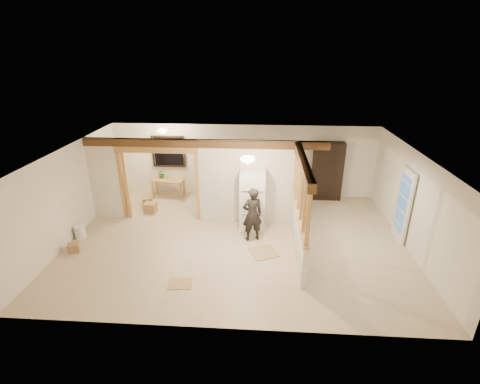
# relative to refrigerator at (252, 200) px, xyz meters

# --- Properties ---
(floor) EXTENTS (9.00, 6.50, 0.01)m
(floor) POSITION_rel_refrigerator_xyz_m (-0.39, -0.80, -0.87)
(floor) COLOR beige
(floor) RESTS_ON ground
(ceiling) EXTENTS (9.00, 6.50, 0.01)m
(ceiling) POSITION_rel_refrigerator_xyz_m (-0.39, -0.80, 1.64)
(ceiling) COLOR white
(wall_back) EXTENTS (9.00, 0.01, 2.50)m
(wall_back) POSITION_rel_refrigerator_xyz_m (-0.39, 2.45, 0.39)
(wall_back) COLOR white
(wall_back) RESTS_ON floor
(wall_front) EXTENTS (9.00, 0.01, 2.50)m
(wall_front) POSITION_rel_refrigerator_xyz_m (-0.39, -4.05, 0.39)
(wall_front) COLOR white
(wall_front) RESTS_ON floor
(wall_left) EXTENTS (0.01, 6.50, 2.50)m
(wall_left) POSITION_rel_refrigerator_xyz_m (-4.89, -0.80, 0.39)
(wall_left) COLOR white
(wall_left) RESTS_ON floor
(wall_right) EXTENTS (0.01, 6.50, 2.50)m
(wall_right) POSITION_rel_refrigerator_xyz_m (4.11, -0.80, 0.39)
(wall_right) COLOR white
(wall_right) RESTS_ON floor
(partition_left_stub) EXTENTS (0.90, 0.12, 2.50)m
(partition_left_stub) POSITION_rel_refrigerator_xyz_m (-4.44, 0.40, 0.39)
(partition_left_stub) COLOR silver
(partition_left_stub) RESTS_ON floor
(partition_center) EXTENTS (2.80, 0.12, 2.50)m
(partition_center) POSITION_rel_refrigerator_xyz_m (-0.19, 0.40, 0.39)
(partition_center) COLOR silver
(partition_center) RESTS_ON floor
(doorway_frame) EXTENTS (2.46, 0.14, 2.20)m
(doorway_frame) POSITION_rel_refrigerator_xyz_m (-2.79, 0.40, 0.24)
(doorway_frame) COLOR tan
(doorway_frame) RESTS_ON floor
(header_beam_back) EXTENTS (7.00, 0.18, 0.22)m
(header_beam_back) POSITION_rel_refrigerator_xyz_m (-1.39, 0.40, 1.52)
(header_beam_back) COLOR brown
(header_beam_back) RESTS_ON ceiling
(header_beam_right) EXTENTS (0.18, 3.30, 0.22)m
(header_beam_right) POSITION_rel_refrigerator_xyz_m (1.21, -1.20, 1.52)
(header_beam_right) COLOR brown
(header_beam_right) RESTS_ON ceiling
(pony_wall) EXTENTS (0.12, 3.20, 1.00)m
(pony_wall) POSITION_rel_refrigerator_xyz_m (1.21, -1.20, -0.36)
(pony_wall) COLOR silver
(pony_wall) RESTS_ON floor
(stud_partition) EXTENTS (0.14, 3.20, 1.32)m
(stud_partition) POSITION_rel_refrigerator_xyz_m (1.21, -1.20, 0.80)
(stud_partition) COLOR tan
(stud_partition) RESTS_ON pony_wall
(window_back) EXTENTS (1.12, 0.10, 1.10)m
(window_back) POSITION_rel_refrigerator_xyz_m (-2.99, 2.37, 0.69)
(window_back) COLOR black
(window_back) RESTS_ON wall_back
(french_door) EXTENTS (0.12, 0.86, 2.00)m
(french_door) POSITION_rel_refrigerator_xyz_m (4.03, -0.40, 0.14)
(french_door) COLOR white
(french_door) RESTS_ON floor
(ceiling_dome_main) EXTENTS (0.36, 0.36, 0.16)m
(ceiling_dome_main) POSITION_rel_refrigerator_xyz_m (-0.09, -1.30, 1.62)
(ceiling_dome_main) COLOR #FFEABF
(ceiling_dome_main) RESTS_ON ceiling
(ceiling_dome_util) EXTENTS (0.32, 0.32, 0.14)m
(ceiling_dome_util) POSITION_rel_refrigerator_xyz_m (-2.89, 1.50, 1.62)
(ceiling_dome_util) COLOR #FFEABF
(ceiling_dome_util) RESTS_ON ceiling
(hanging_bulb) EXTENTS (0.07, 0.07, 0.07)m
(hanging_bulb) POSITION_rel_refrigerator_xyz_m (-2.39, 0.80, 1.32)
(hanging_bulb) COLOR #FFD88C
(hanging_bulb) RESTS_ON ceiling
(refrigerator) EXTENTS (0.71, 0.69, 1.72)m
(refrigerator) POSITION_rel_refrigerator_xyz_m (0.00, 0.00, 0.00)
(refrigerator) COLOR white
(refrigerator) RESTS_ON floor
(woman) EXTENTS (0.64, 0.53, 1.52)m
(woman) POSITION_rel_refrigerator_xyz_m (0.02, -0.73, -0.10)
(woman) COLOR black
(woman) RESTS_ON floor
(work_table) EXTENTS (1.16, 0.75, 0.68)m
(work_table) POSITION_rel_refrigerator_xyz_m (-2.98, 1.98, -0.52)
(work_table) COLOR tan
(work_table) RESTS_ON floor
(potted_plant) EXTENTS (0.36, 0.34, 0.33)m
(potted_plant) POSITION_rel_refrigerator_xyz_m (-3.21, 2.08, -0.02)
(potted_plant) COLOR #2B5B26
(potted_plant) RESTS_ON work_table
(shop_vac) EXTENTS (0.58, 0.58, 0.63)m
(shop_vac) POSITION_rel_refrigerator_xyz_m (-4.54, 0.96, -0.55)
(shop_vac) COLOR #B4140A
(shop_vac) RESTS_ON floor
(bookshelf) EXTENTS (1.01, 0.34, 2.01)m
(bookshelf) POSITION_rel_refrigerator_xyz_m (2.46, 2.22, 0.14)
(bookshelf) COLOR black
(bookshelf) RESTS_ON floor
(bucket) EXTENTS (0.37, 0.37, 0.36)m
(bucket) POSITION_rel_refrigerator_xyz_m (-4.72, -0.94, -0.68)
(bucket) COLOR white
(bucket) RESTS_ON floor
(box_util_a) EXTENTS (0.38, 0.33, 0.31)m
(box_util_a) POSITION_rel_refrigerator_xyz_m (-3.27, 0.78, -0.70)
(box_util_a) COLOR #9C774B
(box_util_a) RESTS_ON floor
(box_util_b) EXTENTS (0.36, 0.36, 0.28)m
(box_util_b) POSITION_rel_refrigerator_xyz_m (-3.53, 1.28, -0.72)
(box_util_b) COLOR #9C774B
(box_util_b) RESTS_ON floor
(box_front) EXTENTS (0.34, 0.31, 0.23)m
(box_front) POSITION_rel_refrigerator_xyz_m (-4.55, -1.65, -0.75)
(box_front) COLOR #9C774B
(box_front) RESTS_ON floor
(floor_panel_near) EXTENTS (0.83, 0.83, 0.02)m
(floor_panel_near) POSITION_rel_refrigerator_xyz_m (0.35, -1.39, -0.85)
(floor_panel_near) COLOR tan
(floor_panel_near) RESTS_ON floor
(floor_panel_far) EXTENTS (0.57, 0.47, 0.02)m
(floor_panel_far) POSITION_rel_refrigerator_xyz_m (-1.52, -2.78, -0.85)
(floor_panel_far) COLOR tan
(floor_panel_far) RESTS_ON floor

